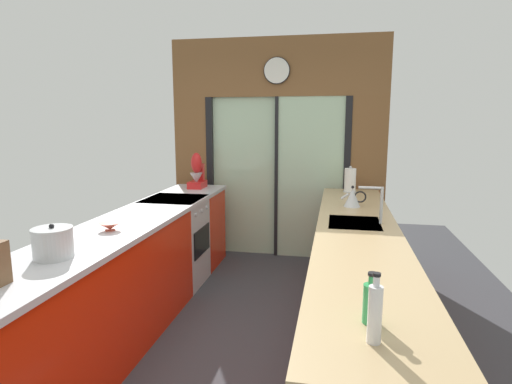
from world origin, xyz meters
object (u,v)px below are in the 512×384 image
object	(u,v)px
stock_pot	(53,243)
soap_bottle_near	(375,313)
stand_mixer	(197,174)
mixing_bowl	(110,226)
paper_towel_roll	(350,180)
kettle	(353,197)
oven_range	(175,242)
soap_bottle_far	(371,302)

from	to	relation	value
stock_pot	soap_bottle_near	xyz separation A→B (m)	(1.78, -0.63, 0.02)
stand_mixer	mixing_bowl	bearing A→B (deg)	-90.00
stock_pot	paper_towel_roll	world-z (taller)	paper_towel_roll
kettle	stand_mixer	bearing A→B (deg)	156.53
soap_bottle_near	paper_towel_roll	distance (m)	3.30
mixing_bowl	paper_towel_roll	bearing A→B (deg)	48.79
stand_mixer	stock_pot	distance (m)	2.62
oven_range	soap_bottle_far	xyz separation A→B (m)	(1.80, -2.40, 0.55)
stand_mixer	soap_bottle_near	size ratio (longest dim) A/B	1.57
stand_mixer	soap_bottle_near	bearing A→B (deg)	-61.33
oven_range	soap_bottle_near	size ratio (longest dim) A/B	3.43
oven_range	mixing_bowl	bearing A→B (deg)	-89.18
mixing_bowl	soap_bottle_far	size ratio (longest dim) A/B	0.76
oven_range	soap_bottle_near	xyz separation A→B (m)	(1.80, -2.56, 0.58)
mixing_bowl	soap_bottle_far	bearing A→B (deg)	-31.92
oven_range	paper_towel_roll	bearing A→B (deg)	22.36
stock_pot	kettle	distance (m)	2.57
soap_bottle_near	stock_pot	bearing A→B (deg)	160.45
stock_pot	soap_bottle_near	world-z (taller)	soap_bottle_near
soap_bottle_far	paper_towel_roll	size ratio (longest dim) A/B	0.72
stock_pot	soap_bottle_near	bearing A→B (deg)	-19.55
mixing_bowl	soap_bottle_near	distance (m)	2.18
mixing_bowl	paper_towel_roll	world-z (taller)	paper_towel_roll
soap_bottle_far	oven_range	bearing A→B (deg)	126.83
oven_range	stock_pot	distance (m)	2.00
mixing_bowl	stock_pot	bearing A→B (deg)	-90.00
oven_range	mixing_bowl	size ratio (longest dim) A/B	5.72
oven_range	stock_pot	world-z (taller)	stock_pot
soap_bottle_near	soap_bottle_far	distance (m)	0.16
kettle	soap_bottle_near	xyz separation A→B (m)	(-0.00, -2.48, 0.03)
mixing_bowl	kettle	bearing A→B (deg)	34.35
soap_bottle_near	paper_towel_roll	bearing A→B (deg)	90.00
stock_pot	paper_towel_roll	distance (m)	3.20
stand_mixer	kettle	size ratio (longest dim) A/B	1.78
stand_mixer	paper_towel_roll	distance (m)	1.78
stand_mixer	soap_bottle_far	size ratio (longest dim) A/B	1.98
mixing_bowl	stand_mixer	xyz separation A→B (m)	(0.00, 1.99, 0.13)
soap_bottle_far	paper_towel_roll	bearing A→B (deg)	90.00
stand_mixer	paper_towel_roll	world-z (taller)	stand_mixer
oven_range	stand_mixer	bearing A→B (deg)	88.49
mixing_bowl	soap_bottle_near	size ratio (longest dim) A/B	0.60
oven_range	stand_mixer	world-z (taller)	stand_mixer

